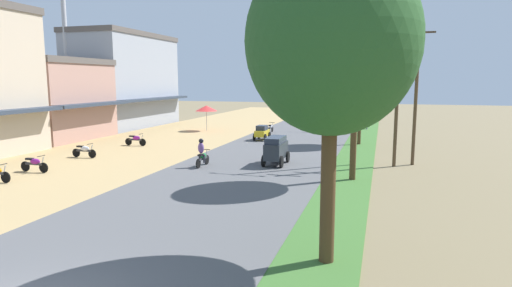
# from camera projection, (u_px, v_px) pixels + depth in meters

# --- Properties ---
(shophouse_mid) EXTENTS (8.52, 8.39, 6.90)m
(shophouse_mid) POSITION_uv_depth(u_px,v_px,m) (52.00, 99.00, 36.55)
(shophouse_mid) COLOR tan
(shophouse_mid) RESTS_ON ground
(shophouse_far) EXTENTS (7.57, 13.18, 10.10)m
(shophouse_far) POSITION_uv_depth(u_px,v_px,m) (125.00, 80.00, 46.86)
(shophouse_far) COLOR #999EA8
(shophouse_far) RESTS_ON ground
(parked_motorbike_second) EXTENTS (1.80, 0.54, 0.94)m
(parked_motorbike_second) POSITION_uv_depth(u_px,v_px,m) (35.00, 163.00, 23.41)
(parked_motorbike_second) COLOR black
(parked_motorbike_second) RESTS_ON dirt_shoulder
(parked_motorbike_third) EXTENTS (1.80, 0.54, 0.94)m
(parked_motorbike_third) POSITION_uv_depth(u_px,v_px,m) (84.00, 150.00, 27.83)
(parked_motorbike_third) COLOR black
(parked_motorbike_third) RESTS_ON dirt_shoulder
(parked_motorbike_fourth) EXTENTS (1.80, 0.54, 0.94)m
(parked_motorbike_fourth) POSITION_uv_depth(u_px,v_px,m) (136.00, 139.00, 32.93)
(parked_motorbike_fourth) COLOR black
(parked_motorbike_fourth) RESTS_ON dirt_shoulder
(vendor_umbrella) EXTENTS (2.20, 2.20, 2.52)m
(vendor_umbrella) POSITION_uv_depth(u_px,v_px,m) (206.00, 108.00, 42.41)
(vendor_umbrella) COLOR #99999E
(vendor_umbrella) RESTS_ON dirt_shoulder
(median_tree_nearest) EXTENTS (4.54, 4.54, 8.47)m
(median_tree_nearest) POSITION_uv_depth(u_px,v_px,m) (332.00, 42.00, 11.07)
(median_tree_nearest) COLOR #4C351E
(median_tree_nearest) RESTS_ON median_strip
(median_tree_second) EXTENTS (3.85, 3.85, 9.29)m
(median_tree_second) POSITION_uv_depth(u_px,v_px,m) (357.00, 36.00, 20.70)
(median_tree_second) COLOR #4C351E
(median_tree_second) RESTS_ON median_strip
(median_tree_third) EXTENTS (3.55, 3.55, 7.78)m
(median_tree_third) POSITION_uv_depth(u_px,v_px,m) (361.00, 71.00, 32.90)
(median_tree_third) COLOR #4C351E
(median_tree_third) RESTS_ON median_strip
(median_tree_fourth) EXTENTS (2.89, 2.89, 6.87)m
(median_tree_fourth) POSITION_uv_depth(u_px,v_px,m) (370.00, 78.00, 50.02)
(median_tree_fourth) COLOR #4C351E
(median_tree_fourth) RESTS_ON median_strip
(streetlamp_near) EXTENTS (3.16, 0.20, 8.48)m
(streetlamp_near) POSITION_uv_depth(u_px,v_px,m) (357.00, 83.00, 24.87)
(streetlamp_near) COLOR gray
(streetlamp_near) RESTS_ON median_strip
(streetlamp_mid) EXTENTS (3.16, 0.20, 8.29)m
(streetlamp_mid) POSITION_uv_depth(u_px,v_px,m) (369.00, 83.00, 43.22)
(streetlamp_mid) COLOR gray
(streetlamp_mid) RESTS_ON median_strip
(utility_pole_near) EXTENTS (1.80, 0.20, 8.30)m
(utility_pole_near) POSITION_uv_depth(u_px,v_px,m) (416.00, 93.00, 25.18)
(utility_pole_near) COLOR brown
(utility_pole_near) RESTS_ON ground
(utility_pole_far) EXTENTS (1.80, 0.20, 8.54)m
(utility_pole_far) POSITION_uv_depth(u_px,v_px,m) (397.00, 91.00, 24.65)
(utility_pole_far) COLOR brown
(utility_pole_far) RESTS_ON ground
(car_van_charcoal) EXTENTS (1.19, 2.41, 1.67)m
(car_van_charcoal) POSITION_uv_depth(u_px,v_px,m) (276.00, 149.00, 25.37)
(car_van_charcoal) COLOR #282D33
(car_van_charcoal) RESTS_ON road_strip
(car_hatchback_yellow) EXTENTS (1.04, 2.00, 1.23)m
(car_hatchback_yellow) POSITION_uv_depth(u_px,v_px,m) (262.00, 132.00, 35.91)
(car_hatchback_yellow) COLOR gold
(car_hatchback_yellow) RESTS_ON road_strip
(car_sedan_red) EXTENTS (1.10, 2.26, 1.19)m
(car_sedan_red) POSITION_uv_depth(u_px,v_px,m) (339.00, 124.00, 42.44)
(car_sedan_red) COLOR red
(car_sedan_red) RESTS_ON road_strip
(motorbike_foreground_rider) EXTENTS (0.54, 1.80, 1.66)m
(motorbike_foreground_rider) POSITION_uv_depth(u_px,v_px,m) (202.00, 153.00, 24.78)
(motorbike_foreground_rider) COLOR black
(motorbike_foreground_rider) RESTS_ON road_strip
(motorbike_ahead_second) EXTENTS (0.54, 1.80, 0.94)m
(motorbike_ahead_second) POSITION_uv_depth(u_px,v_px,m) (271.00, 127.00, 40.99)
(motorbike_ahead_second) COLOR black
(motorbike_ahead_second) RESTS_ON road_strip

